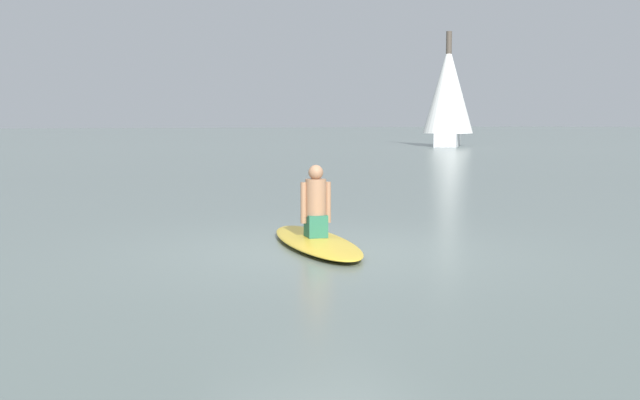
{
  "coord_description": "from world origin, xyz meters",
  "views": [
    {
      "loc": [
        8.23,
        -4.62,
        1.55
      ],
      "look_at": [
        -0.37,
        0.11,
        0.58
      ],
      "focal_mm": 44.59,
      "sensor_mm": 36.0,
      "label": 1
    }
  ],
  "objects": [
    {
      "name": "ground_plane",
      "position": [
        0.0,
        0.0,
        0.0
      ],
      "size": [
        400.0,
        400.0,
        0.0
      ],
      "primitive_type": "plane",
      "color": "slate"
    },
    {
      "name": "sailboat_far_left",
      "position": [
        -32.56,
        27.14,
        3.4
      ],
      "size": [
        4.52,
        4.52,
        7.26
      ],
      "rotation": [
        0.0,
        0.0,
        2.41
      ],
      "color": "silver",
      "rests_on": "ground"
    },
    {
      "name": "person_paddler",
      "position": [
        -0.41,
        0.07,
        0.53
      ],
      "size": [
        0.35,
        0.4,
        0.9
      ],
      "rotation": [
        0.0,
        0.0,
        -0.24
      ],
      "color": "#26664C",
      "rests_on": "surfboard"
    },
    {
      "name": "surfboard",
      "position": [
        -0.41,
        0.07,
        0.06
      ],
      "size": [
        3.11,
        1.48,
        0.12
      ],
      "primitive_type": "ellipsoid",
      "rotation": [
        0.0,
        0.0,
        -0.24
      ],
      "color": "gold",
      "rests_on": "ground"
    }
  ]
}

